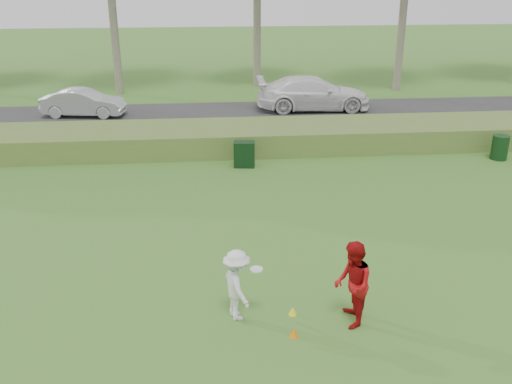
{
  "coord_description": "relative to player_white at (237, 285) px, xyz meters",
  "views": [
    {
      "loc": [
        -1.3,
        -9.8,
        6.85
      ],
      "look_at": [
        0.0,
        4.0,
        1.3
      ],
      "focal_mm": 40.0,
      "sensor_mm": 36.0,
      "label": 1
    }
  ],
  "objects": [
    {
      "name": "reed_strip",
      "position": [
        0.74,
        11.73,
        -0.32
      ],
      "size": [
        80.0,
        3.0,
        0.9
      ],
      "primitive_type": "cube",
      "color": "#4F6E2C",
      "rests_on": "ground"
    },
    {
      "name": "cone_orange",
      "position": [
        1.07,
        -0.78,
        -0.66
      ],
      "size": [
        0.19,
        0.19,
        0.21
      ],
      "primitive_type": "cone",
      "color": "orange",
      "rests_on": "ground"
    },
    {
      "name": "cone_yellow",
      "position": [
        1.16,
        -0.02,
        -0.68
      ],
      "size": [
        0.17,
        0.17,
        0.19
      ],
      "primitive_type": "cone",
      "color": "yellow",
      "rests_on": "ground"
    },
    {
      "name": "player_red",
      "position": [
        2.29,
        -0.43,
        0.14
      ],
      "size": [
        0.76,
        0.94,
        1.81
      ],
      "primitive_type": "imported",
      "rotation": [
        0.0,
        0.0,
        -1.66
      ],
      "color": "#A40E10",
      "rests_on": "ground"
    },
    {
      "name": "car_mid",
      "position": [
        -6.25,
        17.43,
        -0.07
      ],
      "size": [
        4.04,
        1.86,
        1.28
      ],
      "primitive_type": "imported",
      "rotation": [
        0.0,
        0.0,
        1.44
      ],
      "color": "silver",
      "rests_on": "park_road"
    },
    {
      "name": "utility_cabinet",
      "position": [
        0.86,
        9.5,
        -0.3
      ],
      "size": [
        0.79,
        0.55,
        0.93
      ],
      "primitive_type": "cube",
      "rotation": [
        0.0,
        0.0,
        -0.11
      ],
      "color": "black",
      "rests_on": "ground"
    },
    {
      "name": "car_right",
      "position": [
        4.93,
        17.71,
        0.1
      ],
      "size": [
        5.66,
        2.41,
        1.63
      ],
      "primitive_type": "imported",
      "rotation": [
        0.0,
        0.0,
        1.55
      ],
      "color": "white",
      "rests_on": "park_road"
    },
    {
      "name": "park_road",
      "position": [
        0.74,
        16.73,
        -0.74
      ],
      "size": [
        80.0,
        6.0,
        0.06
      ],
      "primitive_type": "cube",
      "color": "#2D2D2D",
      "rests_on": "ground"
    },
    {
      "name": "ground",
      "position": [
        0.74,
        -0.27,
        -0.77
      ],
      "size": [
        120.0,
        120.0,
        0.0
      ],
      "primitive_type": "plane",
      "color": "#376D24",
      "rests_on": "ground"
    },
    {
      "name": "trash_bin",
      "position": [
        10.49,
        9.45,
        -0.31
      ],
      "size": [
        0.81,
        0.81,
        0.92
      ],
      "primitive_type": "cylinder",
      "rotation": [
        0.0,
        0.0,
        0.42
      ],
      "color": "black",
      "rests_on": "ground"
    },
    {
      "name": "player_white",
      "position": [
        0.0,
        0.0,
        0.0
      ],
      "size": [
        0.96,
        1.12,
        1.54
      ],
      "rotation": [
        0.0,
        0.0,
        1.87
      ],
      "color": "white",
      "rests_on": "ground"
    }
  ]
}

